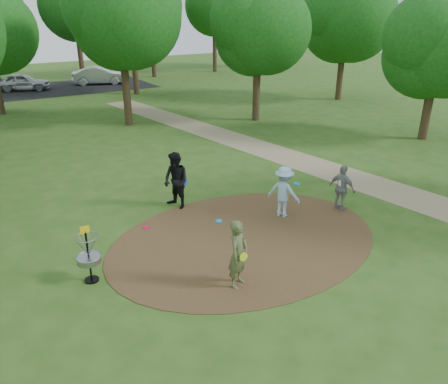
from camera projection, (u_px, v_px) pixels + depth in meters
ground at (245, 239)px, 12.99m from camera, size 100.00×100.00×0.00m
dirt_clearing at (245, 239)px, 12.99m from camera, size 8.40×8.40×0.02m
footpath at (349, 177)px, 17.71m from camera, size 7.55×39.89×0.01m
parking_lot at (67, 88)px, 37.41m from camera, size 14.00×8.00×0.01m
player_observer_with_disc at (238, 254)px, 10.52m from camera, size 0.77×0.70×1.77m
player_throwing_with_disc at (284, 192)px, 14.13m from camera, size 1.26×1.28×1.72m
player_walking_with_disc at (176, 181)px, 14.71m from camera, size 0.97×1.11×1.95m
player_waiting_with_disc at (342, 188)px, 14.57m from camera, size 0.58×1.00×1.60m
disc_ground_cyan at (219, 221)px, 14.04m from camera, size 0.22×0.22×0.02m
disc_ground_red at (146, 227)px, 13.63m from camera, size 0.22×0.22×0.02m
car_left at (23, 82)px, 35.88m from camera, size 4.40×2.97×1.39m
car_right at (99, 76)px, 38.77m from camera, size 4.84×2.87×1.51m
disc_golf_basket at (88, 250)px, 10.70m from camera, size 0.63×0.63×1.54m
tree_ring at (181, 34)px, 19.37m from camera, size 37.34×45.77×9.51m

